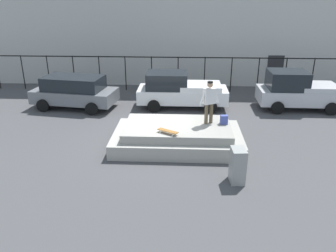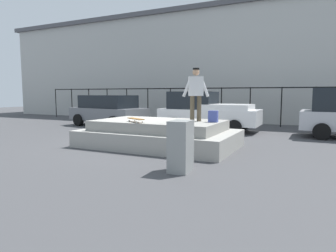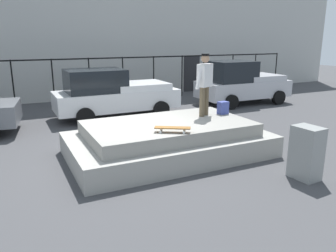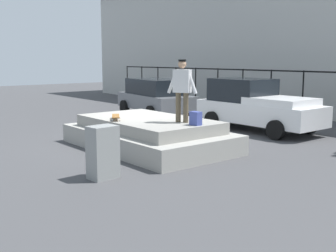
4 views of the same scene
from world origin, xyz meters
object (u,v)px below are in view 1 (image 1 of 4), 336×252
Objects in this scene: skateboard at (168,131)px; utility_box at (238,166)px; car_grey_hatchback_near at (74,91)px; car_white_pickup_mid at (180,90)px; backpack at (224,120)px; car_silver_pickup_far at (298,91)px; skateboarder at (209,100)px.

utility_box is (2.30, -1.78, -0.39)m from skateboard.
car_white_pickup_mid reaches higher than car_grey_hatchback_near.
backpack is 4.94m from car_white_pickup_mid.
car_grey_hatchback_near is at bearing 132.01° from utility_box.
car_silver_pickup_far is at bearing 0.50° from car_white_pickup_mid.
car_white_pickup_mid is (-1.21, 4.55, -0.92)m from skateboarder.
skateboarder reaches higher than car_grey_hatchback_near.
utility_box is at bearing -75.37° from skateboarder.
car_white_pickup_mid is (5.46, 0.36, 0.03)m from car_grey_hatchback_near.
car_white_pickup_mid is 1.09× the size of car_silver_pickup_far.
skateboarder reaches higher than car_white_pickup_mid.
utility_box is (7.42, -7.09, -0.31)m from car_grey_hatchback_near.
backpack is at bearing 88.91° from utility_box.
skateboarder is 4.80m from car_white_pickup_mid.
skateboarder is 0.37× the size of car_grey_hatchback_near.
car_grey_hatchback_near is (-5.13, 5.32, -0.08)m from skateboard.
skateboarder reaches higher than skateboard.
car_grey_hatchback_near reaches higher than backpack.
car_white_pickup_mid is 7.72m from utility_box.
car_grey_hatchback_near is 1.05× the size of car_silver_pickup_far.
car_silver_pickup_far is 3.69× the size of utility_box.
skateboarder reaches higher than car_silver_pickup_far.
car_silver_pickup_far reaches higher than car_white_pickup_mid.
car_silver_pickup_far reaches higher than utility_box.
backpack is 8.41m from car_grey_hatchback_near.
skateboard is 2.40m from backpack.
backpack is 0.08× the size of car_grey_hatchback_near.
backpack is 2.90m from utility_box.
car_silver_pickup_far is at bearing 43.45° from skateboarder.
backpack is 0.08× the size of car_silver_pickup_far.
skateboard is at bearing -93.33° from car_white_pickup_mid.
car_white_pickup_mid is 4.02× the size of utility_box.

